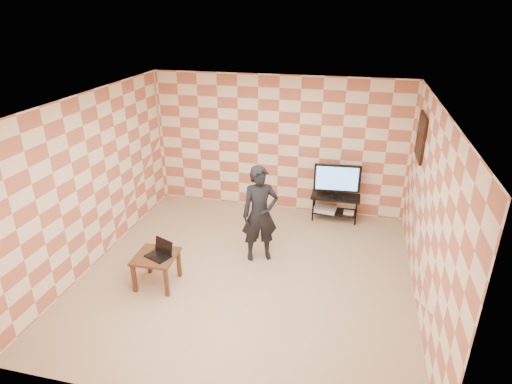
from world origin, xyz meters
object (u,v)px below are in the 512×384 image
tv_stand (335,202)px  tv (337,179)px  person (260,214)px  side_table (156,260)px

tv_stand → tv: size_ratio=1.05×
person → side_table: bearing=-165.2°
tv_stand → person: 2.07m
tv_stand → side_table: bearing=-131.7°
tv_stand → person: bearing=-123.6°
tv → tv_stand: bearing=86.0°
side_table → person: person is taller
side_table → tv_stand: bearing=48.3°
tv_stand → tv: tv is taller
tv → person: bearing=-123.6°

